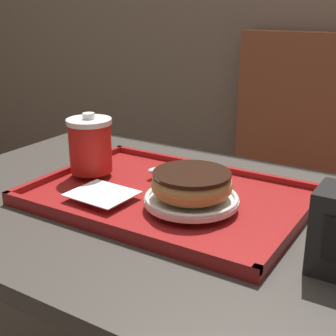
{
  "coord_description": "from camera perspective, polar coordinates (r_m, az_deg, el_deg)",
  "views": [
    {
      "loc": [
        0.43,
        -0.66,
        1.09
      ],
      "look_at": [
        0.01,
        0.02,
        0.81
      ],
      "focal_mm": 50.0,
      "sensor_mm": 36.0,
      "label": 1
    }
  ],
  "objects": [
    {
      "name": "cafe_table",
      "position": [
        0.93,
        -1.06,
        -13.53
      ],
      "size": [
        0.96,
        0.65,
        0.75
      ],
      "color": "#38332D",
      "rests_on": "ground_plane"
    },
    {
      "name": "serving_tray",
      "position": [
        0.86,
        0.0,
        -3.56
      ],
      "size": [
        0.49,
        0.34,
        0.02
      ],
      "color": "maroon",
      "rests_on": "cafe_table"
    },
    {
      "name": "napkin_paper",
      "position": [
        0.84,
        -8.06,
        -3.1
      ],
      "size": [
        0.11,
        0.1,
        0.0
      ],
      "rotation": [
        0.0,
        0.0,
        -0.05
      ],
      "color": "white",
      "rests_on": "serving_tray"
    },
    {
      "name": "coffee_cup_front",
      "position": [
        0.94,
        -9.46,
        2.81
      ],
      "size": [
        0.09,
        0.09,
        0.12
      ],
      "color": "red",
      "rests_on": "serving_tray"
    },
    {
      "name": "plate_with_chocolate_donut",
      "position": [
        0.79,
        2.88,
        -3.79
      ],
      "size": [
        0.16,
        0.16,
        0.01
      ],
      "color": "white",
      "rests_on": "serving_tray"
    },
    {
      "name": "donut_chocolate_glazed",
      "position": [
        0.78,
        2.91,
        -1.91
      ],
      "size": [
        0.14,
        0.14,
        0.04
      ],
      "color": "tan",
      "rests_on": "plate_with_chocolate_donut"
    },
    {
      "name": "spoon",
      "position": [
        0.94,
        -0.2,
        -0.17
      ],
      "size": [
        0.1,
        0.13,
        0.01
      ],
      "rotation": [
        0.0,
        0.0,
        4.07
      ],
      "color": "silver",
      "rests_on": "serving_tray"
    }
  ]
}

